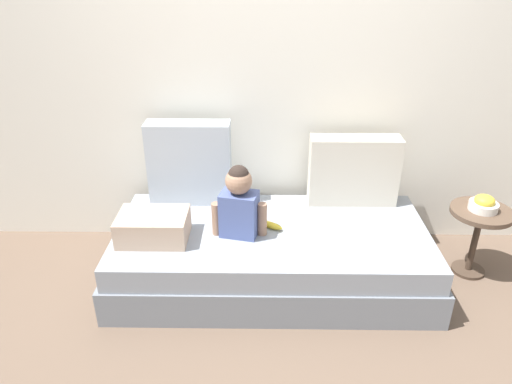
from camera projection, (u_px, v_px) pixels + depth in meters
ground_plane at (271, 278)px, 3.06m from camera, size 12.00×12.00×0.00m
back_wall at (272, 77)px, 3.07m from camera, size 5.14×0.10×2.30m
couch at (271, 254)px, 2.98m from camera, size 1.94×0.93×0.37m
throw_pillow_left at (190, 163)px, 3.10m from camera, size 0.54×0.16×0.55m
throw_pillow_right at (353, 171)px, 3.11m from camera, size 0.58×0.16×0.46m
toddler at (239, 202)px, 2.75m from camera, size 0.32×0.19×0.44m
banana at (270, 225)px, 2.90m from camera, size 0.17×0.13×0.04m
folded_blanket at (153, 227)px, 2.77m from camera, size 0.40×0.28×0.16m
side_table at (479, 225)px, 2.97m from camera, size 0.37×0.37×0.46m
fruit_bowl at (484, 204)px, 2.90m from camera, size 0.17×0.17×0.10m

